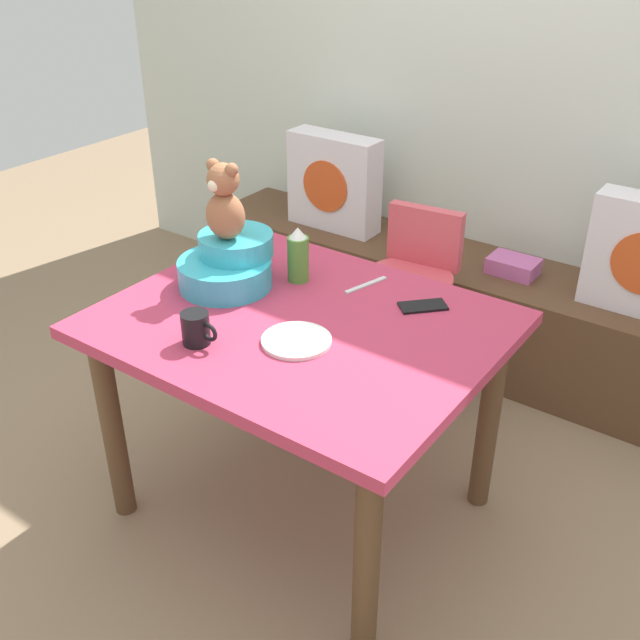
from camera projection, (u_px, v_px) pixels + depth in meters
name	position (u px, v px, depth m)	size (l,w,h in m)	color
ground_plane	(303.00, 504.00, 2.57)	(8.00, 8.00, 0.00)	#8C7256
back_wall	(520.00, 48.00, 2.97)	(4.40, 0.10, 2.60)	silver
window_bench	(464.00, 308.00, 3.31)	(2.60, 0.44, 0.46)	brown
pillow_floral_left	(334.00, 182.00, 3.42)	(0.44, 0.15, 0.44)	silver
book_stack	(513.00, 266.00, 3.08)	(0.20, 0.14, 0.07)	#C55FA6
dining_table	(301.00, 351.00, 2.26)	(1.15, 0.92, 0.74)	#B73351
highchair	(410.00, 283.00, 2.88)	(0.35, 0.48, 0.79)	#D84C59
infant_seat_teal	(229.00, 264.00, 2.37)	(0.30, 0.33, 0.16)	#34B1C7
teddy_bear	(224.00, 203.00, 2.26)	(0.13, 0.12, 0.25)	#9B603F
ketchup_bottle	(298.00, 256.00, 2.38)	(0.07, 0.07, 0.18)	#4C8C33
coffee_mug	(196.00, 328.00, 2.06)	(0.12, 0.08, 0.09)	black
dinner_plate_near	(296.00, 341.00, 2.08)	(0.20, 0.20, 0.01)	white
cell_phone	(423.00, 306.00, 2.26)	(0.07, 0.14, 0.01)	black
table_fork	(366.00, 285.00, 2.39)	(0.02, 0.17, 0.01)	silver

